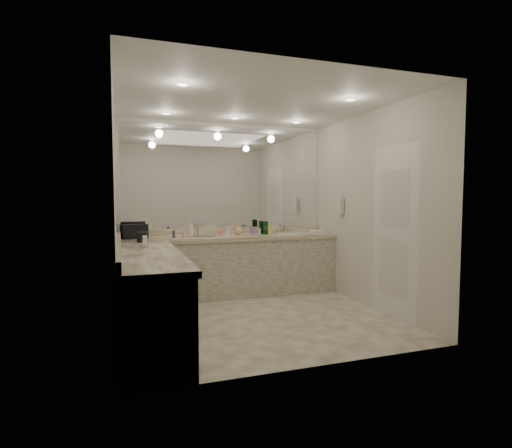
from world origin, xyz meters
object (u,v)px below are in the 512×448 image
object	(u,v)px
sink	(290,234)
soap_bottle_c	(238,229)
soap_bottle_a	(191,229)
hand_towel	(317,231)
soap_bottle_b	(203,230)
wall_phone	(340,205)
black_toiletry_bag	(134,232)
cream_cosmetic_case	(206,232)

from	to	relation	value
sink	soap_bottle_c	world-z (taller)	soap_bottle_c
sink	soap_bottle_a	xyz separation A→B (m)	(-1.55, -0.01, 0.12)
hand_towel	soap_bottle_b	world-z (taller)	soap_bottle_b
sink	soap_bottle_b	xyz separation A→B (m)	(-1.38, -0.03, 0.11)
hand_towel	soap_bottle_a	size ratio (longest dim) A/B	1.08
hand_towel	soap_bottle_c	bearing A→B (deg)	176.98
soap_bottle_a	wall_phone	bearing A→B (deg)	-12.91
wall_phone	sink	bearing A→B (deg)	140.43
sink	black_toiletry_bag	world-z (taller)	black_toiletry_bag
soap_bottle_c	cream_cosmetic_case	bearing A→B (deg)	-171.55
wall_phone	soap_bottle_b	distance (m)	2.07
sink	wall_phone	distance (m)	0.91
black_toiletry_bag	soap_bottle_a	bearing A→B (deg)	-0.47
wall_phone	hand_towel	bearing A→B (deg)	103.13
soap_bottle_c	wall_phone	bearing A→B (deg)	-21.82
hand_towel	soap_bottle_b	bearing A→B (deg)	-179.13
cream_cosmetic_case	soap_bottle_a	size ratio (longest dim) A/B	1.01
cream_cosmetic_case	hand_towel	size ratio (longest dim) A/B	0.94
black_toiletry_bag	sink	bearing A→B (deg)	-0.02
soap_bottle_c	soap_bottle_a	bearing A→B (deg)	-174.11
soap_bottle_a	black_toiletry_bag	bearing A→B (deg)	179.53
soap_bottle_a	soap_bottle_c	bearing A→B (deg)	5.89
sink	cream_cosmetic_case	xyz separation A→B (m)	(-1.33, -0.01, 0.07)
black_toiletry_bag	cream_cosmetic_case	bearing A→B (deg)	-0.41
sink	cream_cosmetic_case	bearing A→B (deg)	-179.73
hand_towel	soap_bottle_c	distance (m)	1.31
wall_phone	soap_bottle_a	bearing A→B (deg)	167.09
soap_bottle_a	soap_bottle_b	world-z (taller)	soap_bottle_a
wall_phone	soap_bottle_a	world-z (taller)	wall_phone
soap_bottle_a	soap_bottle_b	xyz separation A→B (m)	(0.17, -0.02, -0.01)
sink	soap_bottle_c	distance (m)	0.83
wall_phone	black_toiletry_bag	size ratio (longest dim) A/B	0.71
cream_cosmetic_case	soap_bottle_a	world-z (taller)	soap_bottle_a
soap_bottle_a	soap_bottle_b	bearing A→B (deg)	-7.40
wall_phone	soap_bottle_c	distance (m)	1.58
sink	hand_towel	xyz separation A→B (m)	(0.49, 0.00, 0.03)
sink	soap_bottle_c	bearing A→B (deg)	175.11
wall_phone	black_toiletry_bag	world-z (taller)	wall_phone
soap_bottle_b	soap_bottle_a	bearing A→B (deg)	172.60
cream_cosmetic_case	black_toiletry_bag	bearing A→B (deg)	179.01
soap_bottle_b	sink	bearing A→B (deg)	1.13
wall_phone	black_toiletry_bag	xyz separation A→B (m)	(-2.94, 0.50, -0.35)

